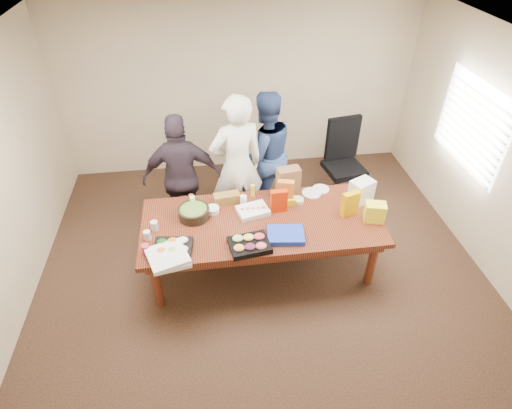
{
  "coord_description": "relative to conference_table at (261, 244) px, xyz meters",
  "views": [
    {
      "loc": [
        -0.57,
        -3.73,
        3.89
      ],
      "look_at": [
        -0.05,
        0.1,
        0.92
      ],
      "focal_mm": 29.39,
      "sensor_mm": 36.0,
      "label": 1
    }
  ],
  "objects": [
    {
      "name": "clear_cup_b",
      "position": [
        -1.23,
        -0.0,
        0.43
      ],
      "size": [
        0.1,
        0.1,
        0.12
      ],
      "primitive_type": "cylinder",
      "rotation": [
        0.0,
        0.0,
        0.15
      ],
      "color": "silver",
      "rests_on": "conference_table"
    },
    {
      "name": "conference_table",
      "position": [
        0.0,
        0.0,
        0.0
      ],
      "size": [
        2.8,
        1.2,
        0.75
      ],
      "primitive_type": "cube",
      "color": "#4C1C0F",
      "rests_on": "floor"
    },
    {
      "name": "bread_loaf",
      "position": [
        -0.38,
        0.4,
        0.44
      ],
      "size": [
        0.33,
        0.18,
        0.13
      ],
      "primitive_type": "cube",
      "rotation": [
        0.0,
        0.0,
        0.14
      ],
      "color": "olive",
      "rests_on": "conference_table"
    },
    {
      "name": "clear_cup_a",
      "position": [
        -1.3,
        -0.15,
        0.43
      ],
      "size": [
        0.1,
        0.1,
        0.11
      ],
      "primitive_type": "cylinder",
      "rotation": [
        0.0,
        0.0,
        -0.31
      ],
      "color": "silver",
      "rests_on": "conference_table"
    },
    {
      "name": "banana_bunch",
      "position": [
        0.33,
        0.3,
        0.42
      ],
      "size": [
        0.25,
        0.15,
        0.08
      ],
      "primitive_type": "cube",
      "rotation": [
        0.0,
        0.0,
        -0.0
      ],
      "color": "yellow",
      "rests_on": "conference_table"
    },
    {
      "name": "mayo_jar",
      "position": [
        -0.18,
        0.33,
        0.44
      ],
      "size": [
        0.1,
        0.1,
        0.13
      ],
      "primitive_type": "cylinder",
      "rotation": [
        0.0,
        0.0,
        0.29
      ],
      "color": "white",
      "rests_on": "conference_table"
    },
    {
      "name": "chip_bag_red",
      "position": [
        0.23,
        0.17,
        0.52
      ],
      "size": [
        0.2,
        0.08,
        0.29
      ],
      "primitive_type": "cube",
      "rotation": [
        0.0,
        0.0,
        0.02
      ],
      "color": "red",
      "rests_on": "conference_table"
    },
    {
      "name": "ceiling",
      "position": [
        0.0,
        0.0,
        2.33
      ],
      "size": [
        5.5,
        5.0,
        0.02
      ],
      "primitive_type": "cube",
      "color": "white",
      "rests_on": "wall_back"
    },
    {
      "name": "grocery_bag_yellow",
      "position": [
        1.3,
        -0.16,
        0.49
      ],
      "size": [
        0.27,
        0.22,
        0.23
      ],
      "primitive_type": "cube",
      "rotation": [
        0.0,
        0.0,
        -0.26
      ],
      "color": "#FFFB2B",
      "rests_on": "conference_table"
    },
    {
      "name": "dip_bowl_b",
      "position": [
        -0.56,
        0.24,
        0.41
      ],
      "size": [
        0.19,
        0.19,
        0.07
      ],
      "primitive_type": "cylinder",
      "rotation": [
        0.0,
        0.0,
        0.2
      ],
      "color": "white",
      "rests_on": "conference_table"
    },
    {
      "name": "grocery_bag_white",
      "position": [
        1.26,
        0.22,
        0.52
      ],
      "size": [
        0.33,
        0.3,
        0.29
      ],
      "primitive_type": "cube",
      "rotation": [
        0.0,
        0.0,
        0.46
      ],
      "color": "white",
      "rests_on": "conference_table"
    },
    {
      "name": "person_right",
      "position": [
        0.22,
        1.25,
        0.53
      ],
      "size": [
        1.03,
        0.89,
        1.8
      ],
      "primitive_type": "imported",
      "rotation": [
        0.0,
        0.0,
        3.41
      ],
      "color": "navy",
      "rests_on": "floor"
    },
    {
      "name": "pizza_box_upper",
      "position": [
        -1.06,
        -0.52,
        0.44
      ],
      "size": [
        0.5,
        0.5,
        0.05
      ],
      "primitive_type": "cube",
      "rotation": [
        0.0,
        0.0,
        0.33
      ],
      "color": "white",
      "rests_on": "pizza_box_lower"
    },
    {
      "name": "chip_bag_orange",
      "position": [
        0.34,
        0.32,
        0.53
      ],
      "size": [
        0.22,
        0.14,
        0.31
      ],
      "primitive_type": "cube",
      "rotation": [
        0.0,
        0.0,
        -0.26
      ],
      "color": "#C17126",
      "rests_on": "conference_table"
    },
    {
      "name": "office_chair",
      "position": [
        1.41,
        1.26,
        0.23
      ],
      "size": [
        0.71,
        0.71,
        1.21
      ],
      "primitive_type": "cube",
      "rotation": [
        0.0,
        0.0,
        0.17
      ],
      "color": "black",
      "rests_on": "floor"
    },
    {
      "name": "plate_b",
      "position": [
        0.85,
        0.52,
        0.38
      ],
      "size": [
        0.22,
        0.22,
        0.01
      ],
      "primitive_type": "cylinder",
      "rotation": [
        0.0,
        0.0,
        -0.0
      ],
      "color": "white",
      "rests_on": "conference_table"
    },
    {
      "name": "pizza_box_lower",
      "position": [
        -1.04,
        -0.5,
        0.4
      ],
      "size": [
        0.46,
        0.46,
        0.05
      ],
      "primitive_type": "cube",
      "rotation": [
        0.0,
        0.0,
        0.19
      ],
      "color": "silver",
      "rests_on": "conference_table"
    },
    {
      "name": "window_panel",
      "position": [
        2.72,
        0.6,
        1.12
      ],
      "size": [
        0.03,
        1.4,
        1.1
      ],
      "primitive_type": "cube",
      "color": "white",
      "rests_on": "wall_right"
    },
    {
      "name": "chip_bag_yellow",
      "position": [
        1.04,
        -0.02,
        0.53
      ],
      "size": [
        0.22,
        0.14,
        0.31
      ],
      "primitive_type": "cube",
      "rotation": [
        0.0,
        0.0,
        0.32
      ],
      "color": "#DCA300",
      "rests_on": "conference_table"
    },
    {
      "name": "person_center",
      "position": [
        -0.2,
        0.86,
        0.61
      ],
      "size": [
        0.81,
        0.63,
        1.96
      ],
      "primitive_type": "imported",
      "rotation": [
        0.0,
        0.0,
        3.39
      ],
      "color": "white",
      "rests_on": "floor"
    },
    {
      "name": "dressing_bottle",
      "position": [
        -0.8,
        0.35,
        0.47
      ],
      "size": [
        0.07,
        0.07,
        0.19
      ],
      "primitive_type": "cylinder",
      "rotation": [
        0.0,
        0.0,
        0.1
      ],
      "color": "brown",
      "rests_on": "conference_table"
    },
    {
      "name": "wall_front",
      "position": [
        0.0,
        -2.5,
        0.98
      ],
      "size": [
        5.5,
        0.04,
        2.7
      ],
      "primitive_type": "cube",
      "color": "beige",
      "rests_on": "floor"
    },
    {
      "name": "wall_back",
      "position": [
        0.0,
        2.5,
        0.98
      ],
      "size": [
        5.5,
        0.04,
        2.7
      ],
      "primitive_type": "cube",
      "color": "beige",
      "rests_on": "floor"
    },
    {
      "name": "floor",
      "position": [
        0.0,
        0.0,
        -0.39
      ],
      "size": [
        5.5,
        5.0,
        0.02
      ],
      "primitive_type": "cube",
      "color": "#47301E",
      "rests_on": "ground"
    },
    {
      "name": "person_left",
      "position": [
        -0.91,
        0.85,
        0.5
      ],
      "size": [
        1.03,
        0.43,
        1.75
      ],
      "primitive_type": "imported",
      "rotation": [
        0.0,
        0.0,
        3.13
      ],
      "color": "#2B212A",
      "rests_on": "floor"
    },
    {
      "name": "mustard_bottle",
      "position": [
        -0.04,
        0.5,
        0.46
      ],
      "size": [
        0.06,
        0.06,
        0.16
      ],
      "primitive_type": "cylinder",
      "rotation": [
        0.0,
        0.0,
        0.12
      ],
      "color": "yellow",
      "rests_on": "conference_table"
    },
    {
      "name": "kraft_bag",
      "position": [
        0.41,
        0.5,
        0.56
      ],
      "size": [
        0.3,
        0.2,
        0.37
      ],
      "primitive_type": "cube",
      "rotation": [
        0.0,
        0.0,
        0.15
      ],
      "color": "brown",
      "rests_on": "conference_table"
    },
    {
      "name": "window_blinds",
      "position": [
        2.68,
        0.6,
        1.12
      ],
      "size": [
        0.04,
        1.36,
        1.0
      ],
      "primitive_type": "cube",
      "color": "beige",
      "rests_on": "wall_right"
    },
    {
      "name": "fruit_tray",
      "position": [
        -0.2,
        -0.43,
        0.41
      ],
      "size": [
        0.48,
        0.4,
        0.07
      ],
      "primitive_type": "cube",
      "rotation": [
        0.0,
        0.0,
        0.15
      ],
      "color": "black",
      "rests_on": "conference_table"
    },
    {
      "name": "dip_bowl_a",
      "position": [
        0.5,
        0.29,
        0.4
      ],
      "size": [
        0.15,
        0.15,
        0.06
      ],
      "primitive_type": "cylinder",
      "rotation": [
        0.0,
        0.0,
        -0.11
      ],
      "color": "beige",
      "rests_on": "conference_table"
    },
    {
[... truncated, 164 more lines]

